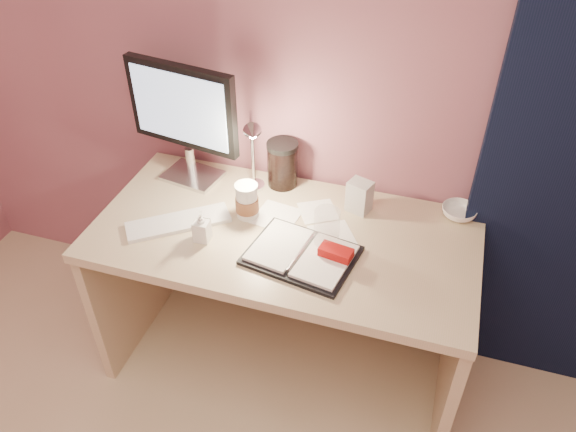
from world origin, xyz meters
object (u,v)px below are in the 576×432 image
(desk, at_px, (290,264))
(lotion_bottle, at_px, (201,226))
(keyboard, at_px, (178,222))
(planner, at_px, (304,254))
(product_box, at_px, (359,196))
(dark_jar, at_px, (283,166))
(bowl, at_px, (459,212))
(desk_lamp, at_px, (235,148))
(clear_cup, at_px, (327,229))
(monitor, at_px, (184,113))
(coffee_cup, at_px, (247,202))

(desk, height_order, lotion_bottle, lotion_bottle)
(keyboard, height_order, planner, planner)
(keyboard, bearing_deg, product_box, -12.17)
(lotion_bottle, bearing_deg, dark_jar, 68.22)
(planner, xyz_separation_m, product_box, (0.12, 0.32, 0.05))
(bowl, height_order, desk_lamp, desk_lamp)
(keyboard, distance_m, lotion_bottle, 0.14)
(planner, bearing_deg, clear_cup, 63.52)
(bowl, bearing_deg, dark_jar, 179.59)
(desk, relative_size, dark_jar, 8.19)
(bowl, relative_size, dark_jar, 0.76)
(keyboard, distance_m, dark_jar, 0.47)
(monitor, height_order, bowl, monitor)
(planner, height_order, lotion_bottle, lotion_bottle)
(bowl, bearing_deg, keyboard, -160.08)
(desk, relative_size, desk_lamp, 3.86)
(product_box, bearing_deg, coffee_cup, -138.75)
(clear_cup, relative_size, desk_lamp, 0.43)
(desk, distance_m, desk_lamp, 0.52)
(bowl, distance_m, lotion_bottle, 0.96)
(planner, distance_m, dark_jar, 0.45)
(product_box, relative_size, desk_lamp, 0.35)
(monitor, height_order, dark_jar, monitor)
(bowl, xyz_separation_m, product_box, (-0.37, -0.07, 0.04))
(desk, xyz_separation_m, clear_cup, (0.16, -0.10, 0.30))
(planner, relative_size, clear_cup, 2.58)
(monitor, relative_size, planner, 1.23)
(desk, height_order, planner, planner)
(desk, relative_size, bowl, 10.72)
(clear_cup, xyz_separation_m, dark_jar, (-0.26, 0.32, 0.01))
(clear_cup, xyz_separation_m, product_box, (0.07, 0.24, -0.01))
(monitor, height_order, keyboard, monitor)
(desk_lamp, bearing_deg, clear_cup, -46.85)
(monitor, distance_m, dark_jar, 0.43)
(coffee_cup, bearing_deg, clear_cup, -13.99)
(keyboard, bearing_deg, desk, -16.12)
(clear_cup, bearing_deg, product_box, 74.67)
(desk, xyz_separation_m, keyboard, (-0.39, -0.15, 0.23))
(product_box, bearing_deg, planner, -92.16)
(keyboard, xyz_separation_m, desk_lamp, (0.15, 0.22, 0.22))
(bowl, height_order, lotion_bottle, lotion_bottle)
(coffee_cup, bearing_deg, lotion_bottle, -120.63)
(lotion_bottle, relative_size, desk_lamp, 0.33)
(planner, xyz_separation_m, bowl, (0.49, 0.39, 0.01))
(monitor, xyz_separation_m, clear_cup, (0.63, -0.25, -0.22))
(desk, bearing_deg, desk_lamp, 162.28)
(planner, relative_size, product_box, 3.15)
(planner, xyz_separation_m, desk_lamp, (-0.35, 0.26, 0.21))
(desk, bearing_deg, planner, -59.20)
(clear_cup, distance_m, bowl, 0.54)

